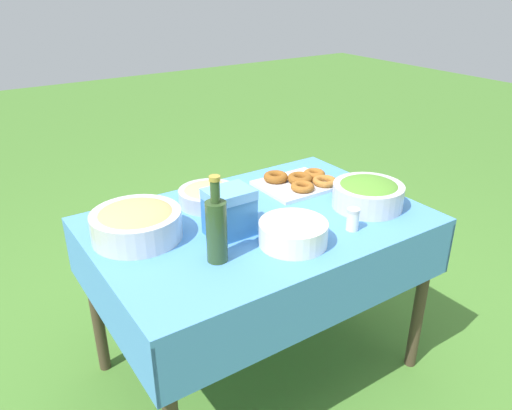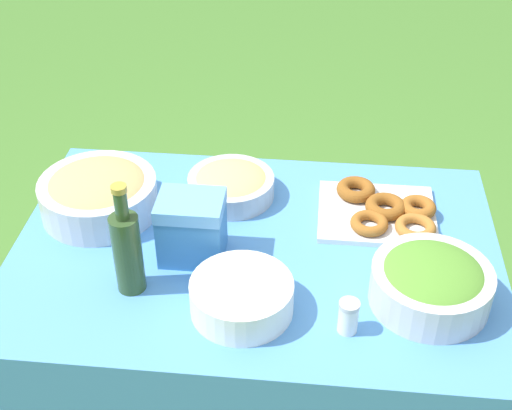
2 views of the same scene
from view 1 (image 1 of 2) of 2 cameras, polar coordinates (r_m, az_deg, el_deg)
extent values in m
plane|color=#477A2D|center=(2.41, 0.27, -17.82)|extent=(14.00, 14.00, 0.00)
cube|color=#4C8CD1|center=(1.98, 0.31, -1.87)|extent=(1.29, 0.88, 0.02)
cube|color=#4C8CD1|center=(1.75, 8.46, -10.81)|extent=(1.29, 0.01, 0.22)
cube|color=#4C8CD1|center=(2.36, -5.62, -0.53)|extent=(1.29, 0.01, 0.22)
cube|color=#4C8CD1|center=(1.81, -17.00, -10.40)|extent=(0.01, 0.88, 0.22)
cube|color=#4C8CD1|center=(2.41, 12.99, -0.55)|extent=(0.01, 0.88, 0.22)
cylinder|color=#473828|center=(2.30, 18.30, -10.06)|extent=(0.05, 0.05, 0.73)
cylinder|color=#473828|center=(2.27, -17.95, -10.42)|extent=(0.05, 0.05, 0.73)
cylinder|color=#473828|center=(2.74, 5.99, -2.78)|extent=(0.05, 0.05, 0.73)
cylinder|color=silver|center=(2.10, 12.65, 1.05)|extent=(0.29, 0.29, 0.10)
ellipsoid|color=#51892D|center=(2.09, 12.74, 1.92)|extent=(0.26, 0.26, 0.07)
cylinder|color=#B2B7BC|center=(2.09, -5.43, 0.95)|extent=(0.25, 0.25, 0.07)
ellipsoid|color=tan|center=(2.08, -5.45, 1.48)|extent=(0.22, 0.22, 0.06)
cube|color=silver|center=(2.27, 4.61, 2.32)|extent=(0.33, 0.28, 0.02)
torus|color=brown|center=(2.27, 5.05, 3.05)|extent=(0.15, 0.15, 0.04)
torus|color=#93561E|center=(2.19, 5.33, 2.09)|extent=(0.15, 0.15, 0.03)
torus|color=#A36628|center=(2.27, 7.85, 2.71)|extent=(0.12, 0.12, 0.03)
torus|color=#93561E|center=(2.33, 6.68, 3.53)|extent=(0.14, 0.14, 0.03)
torus|color=brown|center=(2.28, 2.27, 3.22)|extent=(0.16, 0.16, 0.04)
cylinder|color=white|center=(1.80, 4.23, -4.23)|extent=(0.25, 0.25, 0.01)
cylinder|color=white|center=(1.79, 4.25, -3.90)|extent=(0.25, 0.25, 0.01)
cylinder|color=white|center=(1.79, 4.26, -3.56)|extent=(0.25, 0.25, 0.01)
cylinder|color=white|center=(1.78, 4.27, -3.22)|extent=(0.25, 0.25, 0.01)
cylinder|color=white|center=(1.77, 4.28, -2.88)|extent=(0.25, 0.25, 0.01)
cylinder|color=white|center=(1.77, 4.30, -2.54)|extent=(0.25, 0.25, 0.01)
cylinder|color=white|center=(1.76, 4.31, -2.19)|extent=(0.25, 0.25, 0.01)
cylinder|color=#2D4723|center=(1.65, -4.53, -3.08)|extent=(0.07, 0.07, 0.22)
cylinder|color=#2D4723|center=(1.59, -4.70, 1.55)|extent=(0.03, 0.03, 0.08)
cylinder|color=#A58C33|center=(1.57, -4.76, 3.07)|extent=(0.04, 0.04, 0.02)
cylinder|color=silver|center=(1.86, -13.48, -2.25)|extent=(0.33, 0.33, 0.10)
ellipsoid|color=tan|center=(1.84, -13.59, -1.23)|extent=(0.29, 0.29, 0.07)
cube|color=#3372B7|center=(1.83, -3.06, -1.32)|extent=(0.16, 0.13, 0.14)
cube|color=#60A0E5|center=(1.79, -3.13, 1.25)|extent=(0.17, 0.13, 0.04)
cylinder|color=white|center=(1.91, 10.99, -1.78)|extent=(0.05, 0.05, 0.07)
cylinder|color=silver|center=(1.89, 11.09, -0.61)|extent=(0.05, 0.05, 0.01)
camera|label=2|loc=(1.19, 64.96, 28.73)|focal=50.00mm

